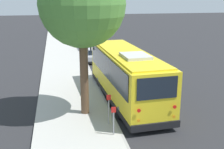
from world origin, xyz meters
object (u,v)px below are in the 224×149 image
object	(u,v)px
parked_sedan_gray	(88,45)
parked_sedan_black	(76,28)
sign_post_far	(109,109)
parked_sedan_silver	(95,55)
sign_post_near	(114,120)
fire_hydrant	(85,67)
parked_sedan_maroon	(85,38)
shuttle_bus	(126,73)
parked_sedan_navy	(81,32)

from	to	relation	value
parked_sedan_gray	parked_sedan_black	distance (m)	19.08
parked_sedan_gray	sign_post_far	distance (m)	20.65
parked_sedan_silver	sign_post_near	size ratio (longest dim) A/B	3.05
sign_post_near	fire_hydrant	xyz separation A→B (m)	(11.48, 0.10, -0.33)
fire_hydrant	parked_sedan_maroon	bearing A→B (deg)	-5.89
parked_sedan_silver	fire_hydrant	bearing A→B (deg)	166.94
shuttle_bus	parked_sedan_navy	world-z (taller)	shuttle_bus
parked_sedan_gray	fire_hydrant	xyz separation A→B (m)	(-10.32, 1.50, -0.07)
parked_sedan_silver	sign_post_far	size ratio (longest dim) A/B	2.74
shuttle_bus	parked_sedan_gray	distance (m)	17.07
parked_sedan_black	sign_post_far	distance (m)	39.71
sign_post_far	fire_hydrant	distance (m)	10.28
sign_post_far	fire_hydrant	size ratio (longest dim) A/B	1.95
parked_sedan_gray	parked_sedan_black	xyz separation A→B (m)	(19.08, -0.04, -0.03)
parked_sedan_silver	sign_post_far	xyz separation A→B (m)	(-15.09, 1.43, 0.38)
parked_sedan_black	sign_post_far	xyz separation A→B (m)	(-39.68, 1.44, 0.38)
parked_sedan_silver	parked_sedan_gray	distance (m)	5.51
parked_sedan_silver	parked_sedan_navy	size ratio (longest dim) A/B	0.98
parked_sedan_silver	sign_post_far	bearing A→B (deg)	179.19
parked_sedan_gray	parked_sedan_navy	distance (m)	12.33
parked_sedan_maroon	parked_sedan_silver	bearing A→B (deg)	176.34
parked_sedan_navy	parked_sedan_black	world-z (taller)	parked_sedan_navy
shuttle_bus	fire_hydrant	distance (m)	7.07
shuttle_bus	sign_post_near	size ratio (longest dim) A/B	7.16
parked_sedan_silver	parked_sedan_black	world-z (taller)	parked_sedan_black
parked_sedan_gray	parked_sedan_black	bearing A→B (deg)	-2.12
parked_sedan_gray	sign_post_near	world-z (taller)	sign_post_near
sign_post_near	shuttle_bus	bearing A→B (deg)	-20.55
parked_sedan_maroon	parked_sedan_navy	distance (m)	5.85
parked_sedan_gray	parked_sedan_silver	bearing A→B (deg)	178.28
parked_sedan_silver	sign_post_near	bearing A→B (deg)	179.59
parked_sedan_navy	sign_post_far	size ratio (longest dim) A/B	2.81
shuttle_bus	parked_sedan_navy	xyz separation A→B (m)	(29.35, 0.10, -1.17)
parked_sedan_black	parked_sedan_gray	bearing A→B (deg)	178.86
parked_sedan_gray	parked_sedan_black	world-z (taller)	parked_sedan_gray
shuttle_bus	parked_sedan_maroon	bearing A→B (deg)	-2.54
parked_sedan_maroon	parked_sedan_navy	bearing A→B (deg)	-3.30
parked_sedan_gray	fire_hydrant	distance (m)	10.43
parked_sedan_maroon	parked_sedan_gray	bearing A→B (deg)	175.27
parked_sedan_maroon	sign_post_near	world-z (taller)	sign_post_near
parked_sedan_navy	fire_hydrant	xyz separation A→B (m)	(-22.65, 1.79, -0.07)
shuttle_bus	fire_hydrant	world-z (taller)	shuttle_bus
parked_sedan_maroon	sign_post_near	xyz separation A→B (m)	(-28.28, 1.63, 0.30)
parked_sedan_maroon	sign_post_near	bearing A→B (deg)	174.00
parked_sedan_black	sign_post_far	size ratio (longest dim) A/B	2.80
shuttle_bus	sign_post_near	xyz separation A→B (m)	(-4.78, 1.79, -0.91)
parked_sedan_silver	parked_sedan_maroon	world-z (taller)	parked_sedan_silver
sign_post_far	parked_sedan_silver	bearing A→B (deg)	-5.41
fire_hydrant	parked_sedan_silver	bearing A→B (deg)	-17.66
parked_sedan_navy	parked_sedan_maroon	bearing A→B (deg)	177.27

